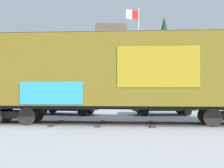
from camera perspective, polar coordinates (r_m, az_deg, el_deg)
ground_plane at (r=16.16m, az=2.63°, el=-7.46°), size 260.00×260.00×0.00m
track at (r=16.19m, az=0.16°, el=-7.31°), size 60.01×2.72×0.08m
freight_car at (r=16.07m, az=1.18°, el=2.28°), size 17.51×2.84×4.83m
flagpole at (r=29.47m, az=4.47°, el=7.26°), size 1.27×0.89×9.40m
hillside at (r=71.35m, az=3.76°, el=2.52°), size 155.97×38.28×15.96m
parked_car_black at (r=22.22m, az=-8.40°, el=-3.21°), size 4.50×2.52×1.82m
parked_car_green at (r=21.99m, az=9.20°, el=-3.43°), size 4.47×2.37×1.66m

